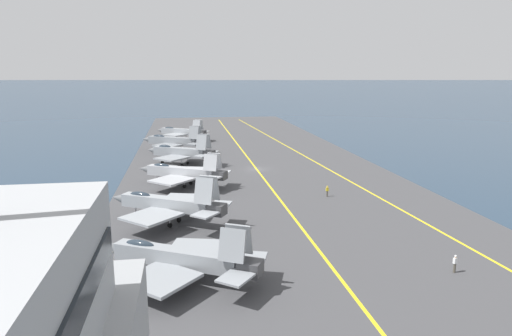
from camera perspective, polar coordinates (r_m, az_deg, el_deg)
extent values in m
plane|color=#23384C|center=(90.68, 0.06, -0.38)|extent=(2000.00, 2000.00, 0.00)
cube|color=#424244|center=(90.63, 0.06, -0.25)|extent=(209.85, 50.56, 0.40)
cube|color=yellow|center=(93.77, 8.48, 0.16)|extent=(188.53, 11.96, 0.01)
cube|color=yellow|center=(90.59, 0.06, -0.13)|extent=(188.86, 0.36, 0.01)
cube|color=gray|center=(43.62, -10.03, -10.90)|extent=(7.27, 11.65, 1.59)
cone|color=#5B5E60|center=(47.35, -17.76, -9.43)|extent=(2.44, 2.78, 1.52)
cube|color=#38383A|center=(40.76, -0.74, -12.40)|extent=(2.57, 2.64, 1.36)
ellipsoid|color=#232D38|center=(45.19, -14.29, -9.23)|extent=(2.20, 3.06, 0.88)
cube|color=gray|center=(40.94, -11.87, -13.36)|extent=(7.49, 7.50, 0.28)
cube|color=gray|center=(46.42, -7.47, -10.06)|extent=(6.42, 6.48, 0.28)
cube|color=gray|center=(39.61, -3.02, -9.64)|extent=(1.90, 2.48, 2.85)
cube|color=gray|center=(41.06, -2.12, -8.83)|extent=(1.90, 2.48, 2.85)
cube|color=gray|center=(39.06, -2.58, -13.55)|extent=(3.65, 3.57, 0.20)
cube|color=gray|center=(42.81, -0.36, -11.16)|extent=(3.39, 3.10, 0.20)
cylinder|color=#B2B2B7|center=(46.49, -15.02, -11.68)|extent=(0.16, 0.16, 1.43)
cylinder|color=black|center=(46.66, -15.00, -12.15)|extent=(0.48, 0.63, 0.60)
cylinder|color=#B2B2B7|center=(42.78, -9.19, -13.57)|extent=(0.16, 0.16, 1.43)
cylinder|color=black|center=(42.96, -9.17, -14.07)|extent=(0.48, 0.63, 0.60)
cylinder|color=#B2B2B7|center=(44.57, -7.80, -12.44)|extent=(0.16, 0.16, 1.43)
cylinder|color=black|center=(44.74, -7.79, -12.92)|extent=(0.48, 0.63, 0.60)
cube|color=#93999E|center=(58.93, -11.27, -4.37)|extent=(7.46, 11.34, 1.59)
cone|color=#5B5E60|center=(62.88, -16.76, -3.61)|extent=(2.46, 2.75, 1.51)
cube|color=#38383A|center=(55.53, -4.89, -5.19)|extent=(2.57, 2.62, 1.35)
ellipsoid|color=#232D38|center=(60.72, -14.27, -3.28)|extent=(2.24, 3.00, 0.87)
cube|color=#93999E|center=(55.90, -12.91, -5.90)|extent=(7.85, 7.84, 0.28)
cube|color=#93999E|center=(61.91, -9.11, -3.98)|extent=(7.05, 6.67, 0.28)
cube|color=#93999E|center=(54.72, -6.56, -2.87)|extent=(1.99, 2.48, 3.16)
cube|color=#93999E|center=(56.16, -5.78, -2.47)|extent=(1.99, 2.48, 3.16)
cube|color=#93999E|center=(53.87, -6.38, -5.77)|extent=(3.63, 3.56, 0.20)
cube|color=#93999E|center=(57.63, -4.39, -4.54)|extent=(3.42, 3.12, 0.20)
cylinder|color=#B2B2B7|center=(61.88, -14.78, -5.43)|extent=(0.16, 0.16, 1.89)
cylinder|color=black|center=(62.07, -14.75, -6.00)|extent=(0.49, 0.63, 0.60)
cylinder|color=#B2B2B7|center=(57.91, -10.74, -6.44)|extent=(0.16, 0.16, 1.89)
cylinder|color=black|center=(58.12, -10.72, -7.05)|extent=(0.49, 0.63, 0.60)
cylinder|color=#B2B2B7|center=(59.72, -9.63, -5.83)|extent=(0.16, 0.16, 1.89)
cylinder|color=black|center=(59.92, -9.61, -6.42)|extent=(0.49, 0.63, 0.60)
cube|color=#A8AAAF|center=(77.94, -9.38, -0.49)|extent=(7.37, 11.47, 1.64)
cone|color=#5B5E60|center=(81.59, -13.74, -0.11)|extent=(2.48, 2.78, 1.55)
cube|color=#38383A|center=(74.71, -4.51, -0.90)|extent=(2.61, 2.65, 1.39)
ellipsoid|color=#232D38|center=(79.63, -11.73, 0.26)|extent=(2.23, 3.03, 0.90)
cube|color=#A8AAAF|center=(74.72, -10.47, -1.49)|extent=(7.83, 7.81, 0.28)
cube|color=#A8AAAF|center=(81.03, -7.84, -0.34)|extent=(6.96, 6.60, 0.28)
cube|color=#A8AAAF|center=(74.04, -5.74, 0.68)|extent=(1.87, 2.43, 2.69)
cube|color=#A8AAAF|center=(75.56, -5.18, 0.92)|extent=(1.87, 2.43, 2.69)
cube|color=#A8AAAF|center=(72.96, -5.58, -1.24)|extent=(3.63, 3.56, 0.20)
cube|color=#A8AAAF|center=(76.88, -4.16, -0.53)|extent=(3.40, 3.10, 0.20)
cylinder|color=#B2B2B7|center=(80.57, -12.16, -1.36)|extent=(0.16, 0.16, 1.60)
cylinder|color=black|center=(80.69, -12.15, -1.71)|extent=(0.48, 0.63, 0.60)
cylinder|color=#B2B2B7|center=(76.74, -8.95, -1.91)|extent=(0.16, 0.16, 1.60)
cylinder|color=black|center=(76.86, -8.94, -2.27)|extent=(0.48, 0.63, 0.60)
cylinder|color=#B2B2B7|center=(78.69, -8.15, -1.53)|extent=(0.16, 0.16, 1.60)
cylinder|color=black|center=(78.81, -8.14, -1.88)|extent=(0.48, 0.63, 0.60)
cube|color=gray|center=(95.06, -9.53, 1.99)|extent=(7.19, 10.79, 1.78)
cone|color=#5B5E60|center=(98.52, -12.87, 2.20)|extent=(2.53, 2.71, 1.69)
cube|color=#38383A|center=(91.88, -5.86, 1.75)|extent=(2.69, 2.62, 1.51)
ellipsoid|color=#232D38|center=(96.69, -11.33, 2.59)|extent=(2.22, 2.89, 0.98)
cube|color=gray|center=(91.89, -10.44, 1.24)|extent=(7.40, 7.38, 0.28)
cube|color=gray|center=(98.10, -8.26, 2.00)|extent=(6.65, 6.24, 0.28)
cube|color=gray|center=(91.22, -6.85, 3.20)|extent=(1.89, 2.34, 3.04)
cube|color=gray|center=(92.85, -6.32, 3.36)|extent=(1.89, 2.34, 3.04)
cube|color=gray|center=(90.08, -6.77, 1.52)|extent=(3.53, 3.45, 0.20)
cube|color=gray|center=(94.10, -5.49, 2.00)|extent=(3.36, 2.98, 0.20)
cylinder|color=#B2B2B7|center=(97.56, -11.65, 1.07)|extent=(0.16, 0.16, 1.89)
cylinder|color=black|center=(97.68, -11.63, 0.69)|extent=(0.49, 0.63, 0.60)
cylinder|color=#B2B2B7|center=(93.77, -9.26, 0.72)|extent=(0.16, 0.16, 1.89)
cylinder|color=black|center=(93.90, -9.24, 0.33)|extent=(0.49, 0.63, 0.60)
cylinder|color=#B2B2B7|center=(95.89, -8.52, 0.99)|extent=(0.16, 0.16, 1.89)
cylinder|color=black|center=(96.01, -8.51, 0.61)|extent=(0.49, 0.63, 0.60)
cube|color=gray|center=(111.38, -10.34, 3.36)|extent=(7.84, 11.91, 1.78)
cone|color=#5B5E60|center=(115.32, -13.50, 3.51)|extent=(2.66, 2.93, 1.69)
cube|color=#38383A|center=(107.73, -6.89, 3.18)|extent=(2.80, 2.80, 1.52)
ellipsoid|color=#232D38|center=(113.28, -12.04, 3.87)|extent=(2.38, 3.17, 0.98)
cube|color=gray|center=(108.51, -11.01, 2.80)|extent=(7.19, 7.21, 0.28)
cube|color=gray|center=(114.01, -9.31, 3.30)|extent=(6.01, 6.55, 0.28)
cube|color=gray|center=(107.21, -7.80, 4.40)|extent=(1.99, 2.54, 2.95)
cube|color=gray|center=(108.85, -7.33, 4.53)|extent=(1.99, 2.54, 2.95)
cube|color=gray|center=(105.97, -7.70, 3.01)|extent=(3.69, 3.64, 0.20)
cube|color=gray|center=(109.98, -6.58, 3.37)|extent=(3.45, 3.20, 0.20)
cylinder|color=#B2B2B7|center=(114.13, -12.35, 2.58)|extent=(0.16, 0.16, 1.77)
cylinder|color=black|center=(114.22, -12.33, 2.29)|extent=(0.49, 0.63, 0.60)
cylinder|color=#B2B2B7|center=(109.95, -10.06, 2.32)|extent=(0.16, 0.16, 1.77)
cylinder|color=black|center=(110.05, -10.05, 2.02)|extent=(0.49, 0.63, 0.60)
cylinder|color=#B2B2B7|center=(112.07, -9.42, 2.52)|extent=(0.16, 0.16, 1.77)
cylinder|color=black|center=(112.17, -9.41, 2.23)|extent=(0.49, 0.63, 0.60)
cube|color=#93999E|center=(129.06, -9.44, 4.54)|extent=(7.36, 10.66, 1.52)
cone|color=#5B5E60|center=(132.72, -11.92, 4.64)|extent=(2.38, 2.62, 1.45)
cube|color=#38383A|center=(125.59, -6.76, 4.41)|extent=(2.47, 2.52, 1.29)
ellipsoid|color=#232D38|center=(130.86, -10.77, 4.91)|extent=(2.19, 2.84, 0.84)
cube|color=#93999E|center=(126.29, -10.04, 4.13)|extent=(6.91, 6.90, 0.28)
cube|color=#93999E|center=(131.58, -8.57, 4.49)|extent=(6.05, 6.21, 0.28)
cube|color=#93999E|center=(125.25, -7.47, 5.35)|extent=(1.87, 2.31, 2.67)
cube|color=#93999E|center=(126.63, -7.11, 5.43)|extent=(1.87, 2.31, 2.67)
cube|color=#93999E|center=(123.95, -7.44, 4.29)|extent=(3.55, 3.50, 0.20)
cube|color=#93999E|center=(127.68, -6.48, 4.54)|extent=(3.41, 3.07, 0.20)
cylinder|color=#B2B2B7|center=(131.60, -11.02, 3.88)|extent=(0.16, 0.16, 1.85)
cylinder|color=black|center=(131.69, -11.01, 3.61)|extent=(0.50, 0.63, 0.60)
cylinder|color=#B2B2B7|center=(127.78, -9.22, 3.71)|extent=(0.16, 0.16, 1.85)
cylinder|color=black|center=(127.87, -9.21, 3.43)|extent=(0.50, 0.63, 0.60)
cylinder|color=#B2B2B7|center=(129.58, -8.73, 3.84)|extent=(0.16, 0.16, 1.85)
cylinder|color=black|center=(129.67, -8.72, 3.56)|extent=(0.50, 0.63, 0.60)
cylinder|color=#4C473D|center=(48.97, 23.57, -11.38)|extent=(0.24, 0.24, 0.93)
cube|color=white|center=(48.69, 23.64, -10.57)|extent=(0.36, 0.44, 0.57)
sphere|color=beige|center=(48.54, 23.68, -10.12)|extent=(0.22, 0.22, 0.22)
sphere|color=white|center=(48.52, 23.69, -10.06)|extent=(0.24, 0.24, 0.24)
cylinder|color=#4C473D|center=(71.63, 8.88, -3.20)|extent=(0.24, 0.24, 0.89)
cube|color=yellow|center=(71.45, 8.90, -2.66)|extent=(0.27, 0.39, 0.52)
sphere|color=tan|center=(71.35, 8.91, -2.35)|extent=(0.22, 0.22, 0.22)
sphere|color=yellow|center=(71.33, 8.91, -2.30)|extent=(0.24, 0.24, 0.24)
cube|color=black|center=(13.10, -20.68, -15.02)|extent=(8.74, 0.12, 0.90)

